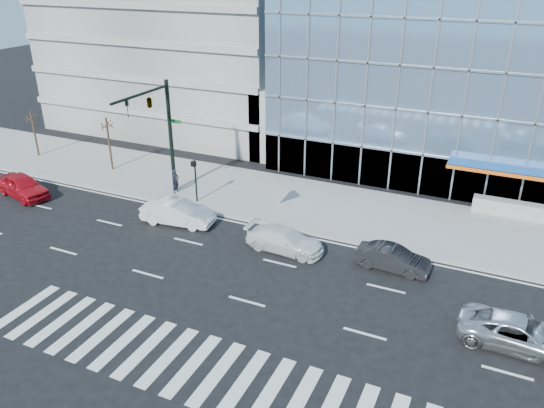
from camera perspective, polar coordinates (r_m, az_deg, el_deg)
The scene contains 15 objects.
ground at distance 29.74m, azimuth 0.81°, elevation -6.39°, with size 160.00×160.00×0.00m, color black.
sidewalk at distance 36.32m, azimuth 5.94°, elevation -0.32°, with size 120.00×8.00×0.15m, color gray.
parking_garage at distance 58.09m, azimuth -7.22°, elevation 19.26°, with size 24.00×24.00×20.00m, color gray.
ramp_block at distance 46.08m, azimuth 3.13°, elevation 9.13°, with size 6.00×8.00×6.00m, color gray.
traffic_signal at distance 36.24m, azimuth -12.38°, elevation 9.45°, with size 1.14×5.74×8.00m.
ped_signal_post at distance 36.40m, azimuth -8.29°, elevation 3.15°, with size 0.30×0.33×3.00m.
street_tree_near at distance 43.38m, azimuth -17.35°, elevation 8.11°, with size 1.10×1.10×4.23m.
street_tree_far at distance 49.04m, azimuth -24.44°, elevation 8.46°, with size 1.10×1.10×3.87m.
silver_suv at distance 25.90m, azimuth 25.01°, elevation -12.47°, with size 2.34×5.08×1.41m, color silver.
white_suv at distance 30.70m, azimuth 1.41°, elevation -3.89°, with size 1.89×4.65×1.35m, color silver.
white_sedan at distance 34.25m, azimuth -10.11°, elevation -0.91°, with size 1.63×4.69×1.54m, color silver.
dark_sedan at distance 29.60m, azimuth 12.86°, elevation -5.76°, with size 1.40×4.02×1.33m, color black.
red_sedan at distance 41.60m, azimuth -25.24°, elevation 1.78°, with size 1.91×4.74×1.61m, color #B60E19.
pedestrian at distance 38.53m, azimuth -10.34°, elevation 2.43°, with size 0.63×0.41×1.73m, color black.
tilted_panel at distance 36.12m, azimuth 0.61°, elevation 1.40°, with size 1.30×0.06×1.30m, color #9F9F9F.
Camera 1 is at (10.25, -23.30, 15.38)m, focal length 35.00 mm.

